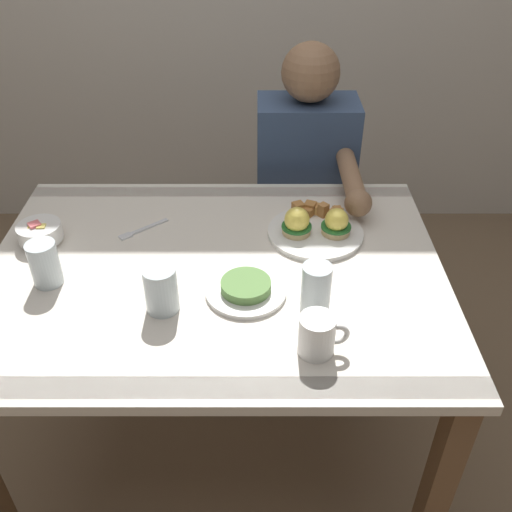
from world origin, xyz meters
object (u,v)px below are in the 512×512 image
at_px(dining_table, 215,299).
at_px(diner_person, 305,185).
at_px(water_glass_far, 315,290).
at_px(coffee_mug, 317,334).
at_px(fork, 140,230).
at_px(side_plate, 245,289).
at_px(fruit_bowl, 39,233).
at_px(water_glass_extra, 161,292).
at_px(water_glass_near, 45,266).
at_px(eggs_benedict_plate, 315,226).

height_order(dining_table, diner_person, diner_person).
bearing_deg(water_glass_far, dining_table, 147.70).
height_order(coffee_mug, water_glass_far, water_glass_far).
distance_m(dining_table, fork, 0.30).
xyz_separation_m(dining_table, coffee_mug, (0.24, -0.30, 0.16)).
distance_m(fork, side_plate, 0.41).
xyz_separation_m(dining_table, diner_person, (0.29, 0.60, 0.02)).
relative_size(fruit_bowl, water_glass_extra, 1.02).
xyz_separation_m(water_glass_near, water_glass_far, (0.66, -0.10, 0.01)).
bearing_deg(fork, dining_table, -38.55).
distance_m(fruit_bowl, diner_person, 0.92).
bearing_deg(water_glass_near, fruit_bowl, 112.33).
bearing_deg(fruit_bowl, water_glass_far, -20.76).
distance_m(dining_table, diner_person, 0.67).
bearing_deg(coffee_mug, water_glass_far, 87.04).
distance_m(fork, water_glass_extra, 0.35).
xyz_separation_m(water_glass_far, water_glass_extra, (-0.36, 0.00, -0.01)).
relative_size(fork, water_glass_far, 1.05).
relative_size(eggs_benedict_plate, coffee_mug, 2.43).
distance_m(eggs_benedict_plate, water_glass_extra, 0.50).
bearing_deg(diner_person, eggs_benedict_plate, -91.36).
relative_size(eggs_benedict_plate, diner_person, 0.24).
relative_size(eggs_benedict_plate, water_glass_extra, 2.30).
relative_size(fruit_bowl, diner_person, 0.11).
bearing_deg(eggs_benedict_plate, coffee_mug, -94.44).
bearing_deg(diner_person, dining_table, -115.59).
relative_size(fruit_bowl, coffee_mug, 1.08).
bearing_deg(fork, water_glass_far, -35.36).
xyz_separation_m(dining_table, water_glass_near, (-0.41, -0.06, 0.16)).
bearing_deg(dining_table, diner_person, 64.41).
relative_size(coffee_mug, fork, 0.85).
bearing_deg(fruit_bowl, side_plate, -21.23).
distance_m(water_glass_near, water_glass_far, 0.67).
bearing_deg(side_plate, water_glass_near, 175.06).
distance_m(water_glass_far, side_plate, 0.18).
bearing_deg(coffee_mug, fruit_bowl, 150.18).
height_order(eggs_benedict_plate, water_glass_extra, water_glass_extra).
distance_m(water_glass_extra, diner_person, 0.87).
bearing_deg(diner_person, fruit_bowl, -148.27).
relative_size(dining_table, water_glass_extra, 10.23).
xyz_separation_m(fruit_bowl, diner_person, (0.77, 0.48, -0.12)).
height_order(coffee_mug, side_plate, coffee_mug).
bearing_deg(fork, water_glass_near, -129.57).
height_order(eggs_benedict_plate, water_glass_near, water_glass_near).
bearing_deg(coffee_mug, water_glass_near, 159.98).
bearing_deg(water_glass_near, water_glass_far, -8.58).
bearing_deg(water_glass_extra, dining_table, 54.37).
height_order(eggs_benedict_plate, diner_person, diner_person).
height_order(fruit_bowl, side_plate, fruit_bowl).
distance_m(dining_table, eggs_benedict_plate, 0.35).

